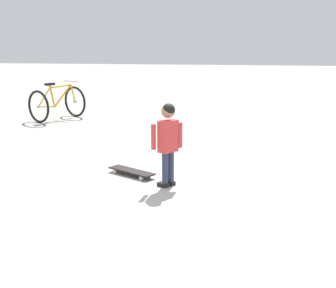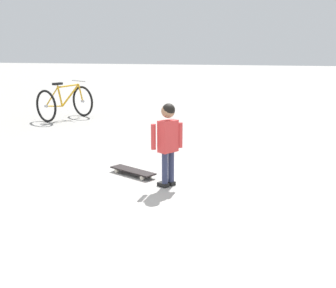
% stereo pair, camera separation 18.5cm
% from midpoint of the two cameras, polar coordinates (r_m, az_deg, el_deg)
% --- Properties ---
extents(ground_plane, '(50.00, 50.00, 0.00)m').
position_cam_midpoint_polar(ground_plane, '(5.85, -1.10, -6.00)').
color(ground_plane, gray).
extents(child_person, '(0.28, 0.37, 1.06)m').
position_cam_midpoint_polar(child_person, '(5.99, -0.89, 0.99)').
color(child_person, '#2D3351').
rests_on(child_person, ground).
extents(skateboard, '(0.55, 0.71, 0.07)m').
position_cam_midpoint_polar(skateboard, '(6.63, -5.12, -3.22)').
color(skateboard, black).
rests_on(skateboard, ground).
extents(bicycle_mid, '(1.28, 1.16, 0.85)m').
position_cam_midpoint_polar(bicycle_mid, '(11.14, -13.38, 4.73)').
color(bicycle_mid, black).
rests_on(bicycle_mid, ground).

